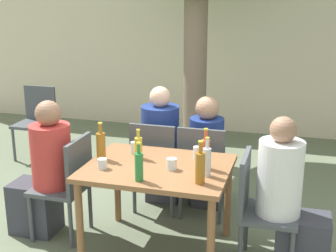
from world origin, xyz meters
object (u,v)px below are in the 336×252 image
at_px(drinking_glass_3, 197,152).
at_px(amber_bottle_5, 101,145).
at_px(dining_table_front, 158,177).
at_px(person_seated_3, 208,158).
at_px(drinking_glass_1, 172,164).
at_px(patio_chair_0, 68,181).
at_px(patio_chair_3, 203,166).
at_px(amber_bottle_2, 200,167).
at_px(oil_cruet_3, 138,147).
at_px(drinking_glass_2, 134,148).
at_px(patio_chair_4, 37,117).
at_px(green_bottle_0, 139,166).
at_px(patio_chair_1, 258,204).
at_px(drinking_glass_0, 102,164).
at_px(patio_chair_2, 156,161).
at_px(soda_bottle_4, 206,153).
at_px(person_seated_0, 44,175).
at_px(person_seated_2, 163,150).

bearing_deg(drinking_glass_3, amber_bottle_5, -162.51).
height_order(dining_table_front, person_seated_3, person_seated_3).
bearing_deg(drinking_glass_1, patio_chair_0, 177.13).
xyz_separation_m(patio_chair_3, amber_bottle_2, (0.17, -0.94, 0.36)).
xyz_separation_m(oil_cruet_3, drinking_glass_2, (-0.08, 0.10, -0.05)).
relative_size(patio_chair_4, green_bottle_0, 3.07).
bearing_deg(patio_chair_0, oil_cruet_3, 101.77).
bearing_deg(drinking_glass_1, patio_chair_1, 3.97).
bearing_deg(amber_bottle_2, drinking_glass_3, 105.08).
xyz_separation_m(drinking_glass_0, drinking_glass_3, (0.67, 0.44, 0.01)).
distance_m(patio_chair_0, green_bottle_0, 0.91).
xyz_separation_m(patio_chair_2, soda_bottle_4, (0.61, -0.63, 0.36)).
bearing_deg(amber_bottle_2, patio_chair_2, 124.01).
bearing_deg(drinking_glass_0, drinking_glass_1, 13.87).
bearing_deg(drinking_glass_0, amber_bottle_2, -5.42).
height_order(patio_chair_4, soda_bottle_4, soda_bottle_4).
distance_m(patio_chair_4, drinking_glass_3, 2.94).
relative_size(dining_table_front, person_seated_3, 1.00).
relative_size(patio_chair_0, drinking_glass_1, 10.06).
bearing_deg(oil_cruet_3, drinking_glass_1, -27.19).
height_order(patio_chair_3, drinking_glass_0, patio_chair_3).
relative_size(patio_chair_4, person_seated_0, 0.75).
bearing_deg(dining_table_front, patio_chair_1, 0.00).
relative_size(patio_chair_2, person_seated_2, 0.75).
bearing_deg(drinking_glass_0, person_seated_3, 60.09).
distance_m(patio_chair_2, amber_bottle_2, 1.19).
bearing_deg(green_bottle_0, soda_bottle_4, 42.43).
height_order(patio_chair_0, drinking_glass_3, patio_chair_0).
height_order(green_bottle_0, drinking_glass_3, green_bottle_0).
bearing_deg(amber_bottle_5, dining_table_front, -2.07).
bearing_deg(dining_table_front, person_seated_2, 104.24).
bearing_deg(person_seated_3, soda_bottle_4, 99.55).
height_order(patio_chair_1, drinking_glass_0, patio_chair_1).
height_order(patio_chair_4, amber_bottle_5, amber_bottle_5).
xyz_separation_m(patio_chair_3, drinking_glass_2, (-0.52, -0.46, 0.28)).
relative_size(amber_bottle_2, drinking_glass_2, 3.11).
bearing_deg(person_seated_0, soda_bottle_4, 92.06).
bearing_deg(drinking_glass_3, patio_chair_3, 94.16).
height_order(drinking_glass_0, drinking_glass_3, drinking_glass_3).
xyz_separation_m(green_bottle_0, soda_bottle_4, (0.42, 0.38, 0.01)).
relative_size(person_seated_2, drinking_glass_0, 14.95).
xyz_separation_m(person_seated_2, soda_bottle_4, (0.61, -0.86, 0.32)).
bearing_deg(patio_chair_0, green_bottle_0, 66.71).
bearing_deg(soda_bottle_4, person_seated_3, 99.55).
distance_m(patio_chair_4, amber_bottle_5, 2.51).
height_order(patio_chair_2, oil_cruet_3, oil_cruet_3).
bearing_deg(person_seated_0, drinking_glass_0, 74.48).
distance_m(patio_chair_3, amber_bottle_5, 1.05).
distance_m(patio_chair_3, soda_bottle_4, 0.74).
relative_size(green_bottle_0, drinking_glass_1, 3.27).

